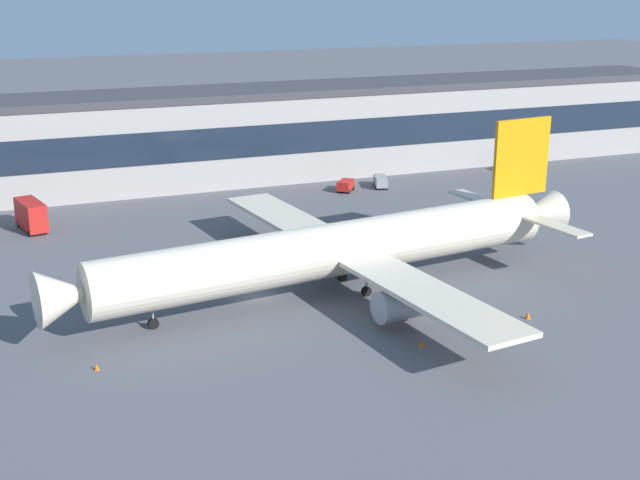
% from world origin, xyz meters
% --- Properties ---
extents(ground_plane, '(600.00, 600.00, 0.00)m').
position_xyz_m(ground_plane, '(0.00, 0.00, 0.00)').
color(ground_plane, '#56565B').
extents(terminal_building, '(202.50, 15.74, 15.52)m').
position_xyz_m(terminal_building, '(0.00, 55.28, 7.78)').
color(terminal_building, '#9E9993').
rests_on(terminal_building, ground_plane).
extents(airliner, '(64.58, 55.43, 17.46)m').
position_xyz_m(airliner, '(9.29, -1.98, 5.04)').
color(airliner, beige).
rests_on(airliner, ground_plane).
extents(follow_me_car, '(3.14, 4.77, 1.85)m').
position_xyz_m(follow_me_car, '(34.24, 40.42, 1.09)').
color(follow_me_car, gray).
rests_on(follow_me_car, ground_plane).
extents(baggage_tug, '(3.84, 4.05, 1.85)m').
position_xyz_m(baggage_tug, '(27.75, 39.97, 1.09)').
color(baggage_tug, red).
rests_on(baggage_tug, ground_plane).
extents(belt_loader, '(2.52, 6.54, 1.95)m').
position_xyz_m(belt_loader, '(61.08, 40.93, 1.15)').
color(belt_loader, '#2651A5').
rests_on(belt_loader, ground_plane).
extents(catering_truck, '(4.13, 7.60, 4.15)m').
position_xyz_m(catering_truck, '(-21.42, 35.35, 2.29)').
color(catering_truck, red).
rests_on(catering_truck, ground_plane).
extents(traffic_cone_0, '(0.59, 0.59, 0.73)m').
position_xyz_m(traffic_cone_0, '(24.32, -16.37, 0.37)').
color(traffic_cone_0, '#F2590C').
rests_on(traffic_cone_0, ground_plane).
extents(traffic_cone_1, '(0.55, 0.55, 0.69)m').
position_xyz_m(traffic_cone_1, '(10.84, -18.59, 0.34)').
color(traffic_cone_1, '#F2590C').
rests_on(traffic_cone_1, ground_plane).
extents(traffic_cone_2, '(0.48, 0.48, 0.60)m').
position_xyz_m(traffic_cone_2, '(-18.72, -12.31, 0.30)').
color(traffic_cone_2, '#F2590C').
rests_on(traffic_cone_2, ground_plane).
extents(traffic_cone_3, '(0.46, 0.46, 0.57)m').
position_xyz_m(traffic_cone_3, '(21.30, -13.64, 0.29)').
color(traffic_cone_3, '#F2590C').
rests_on(traffic_cone_3, ground_plane).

